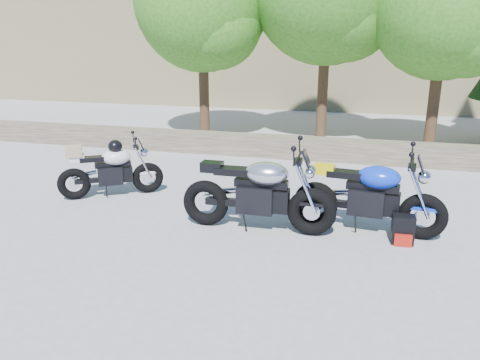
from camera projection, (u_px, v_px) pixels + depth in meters
name	position (u px, v px, depth m)	size (l,w,h in m)	color
ground	(207.00, 252.00, 6.41)	(90.00, 90.00, 0.00)	gray
stone_wall	(279.00, 147.00, 11.41)	(22.00, 0.55, 0.50)	#473F2F
tree_decid_left	(205.00, 5.00, 12.52)	(3.67, 3.67, 5.62)	#382314
tree_decid_right	(451.00, 6.00, 10.88)	(3.54, 3.54, 5.41)	#382314
silver_bike	(258.00, 194.00, 6.97)	(2.36, 0.75, 1.18)	black
white_bike	(110.00, 169.00, 8.51)	(1.68, 1.13, 1.05)	black
blue_bike	(369.00, 197.00, 6.92)	(2.26, 0.71, 1.13)	black
backpack	(403.00, 230.00, 6.62)	(0.32, 0.28, 0.42)	black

